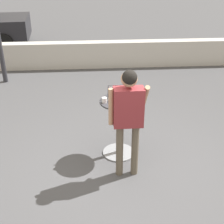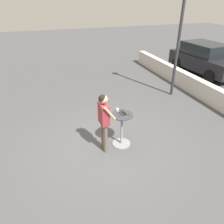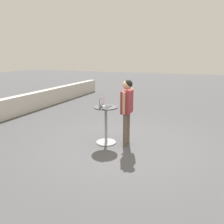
{
  "view_description": "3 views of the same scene",
  "coord_description": "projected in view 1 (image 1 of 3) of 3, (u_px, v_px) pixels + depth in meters",
  "views": [
    {
      "loc": [
        -0.45,
        -3.96,
        3.17
      ],
      "look_at": [
        -0.15,
        0.1,
        1.01
      ],
      "focal_mm": 50.0,
      "sensor_mm": 36.0,
      "label": 1
    },
    {
      "loc": [
        4.95,
        -1.55,
        4.0
      ],
      "look_at": [
        -0.04,
        0.19,
        1.13
      ],
      "focal_mm": 35.0,
      "sensor_mm": 36.0,
      "label": 2
    },
    {
      "loc": [
        -5.12,
        -1.8,
        2.32
      ],
      "look_at": [
        -0.06,
        0.29,
        0.9
      ],
      "focal_mm": 35.0,
      "sensor_mm": 36.0,
      "label": 3
    }
  ],
  "objects": [
    {
      "name": "cafe_table",
      "position": [
        119.0,
        125.0,
        5.16
      ],
      "size": [
        0.63,
        0.63,
        1.01
      ],
      "color": "gray",
      "rests_on": "ground_plane"
    },
    {
      "name": "laptop",
      "position": [
        119.0,
        97.0,
        4.96
      ],
      "size": [
        0.35,
        0.25,
        0.23
      ],
      "color": "#515156",
      "rests_on": "cafe_table"
    },
    {
      "name": "standing_person",
      "position": [
        128.0,
        111.0,
        4.42
      ],
      "size": [
        0.57,
        0.38,
        1.74
      ],
      "color": "brown",
      "rests_on": "ground_plane"
    },
    {
      "name": "coffee_mug",
      "position": [
        104.0,
        100.0,
        4.87
      ],
      "size": [
        0.11,
        0.08,
        0.08
      ],
      "color": "white",
      "rests_on": "cafe_table"
    },
    {
      "name": "ground_plane",
      "position": [
        122.0,
        170.0,
        5.0
      ],
      "size": [
        50.0,
        50.0,
        0.0
      ],
      "primitive_type": "plane",
      "color": "#4C4C4F"
    },
    {
      "name": "pavement_kerb",
      "position": [
        105.0,
        54.0,
        9.2
      ],
      "size": [
        15.81,
        0.35,
        0.75
      ],
      "color": "beige",
      "rests_on": "ground_plane"
    }
  ]
}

